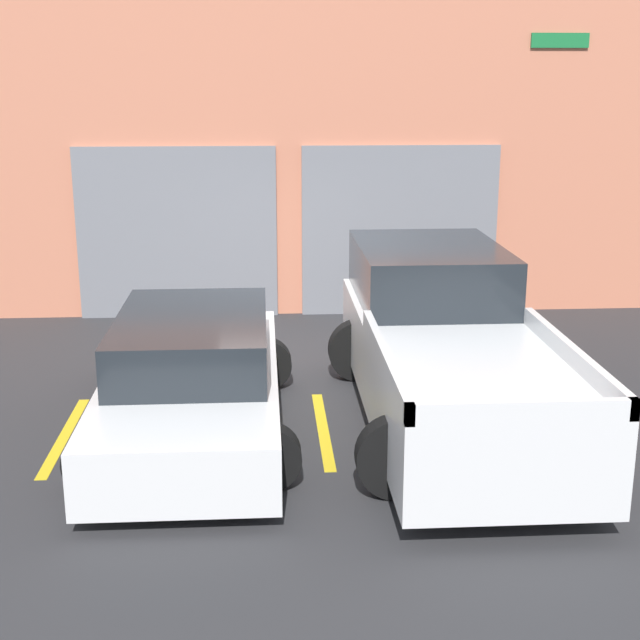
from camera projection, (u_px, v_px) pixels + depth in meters
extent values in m
plane|color=#2D2D30|center=(313.00, 372.00, 11.59)|extent=(28.00, 28.00, 0.00)
cube|color=#D17A5B|center=(300.00, 130.00, 14.01)|extent=(14.42, 0.60, 5.82)
cube|color=slate|center=(177.00, 233.00, 13.97)|extent=(3.12, 0.08, 2.69)
cube|color=slate|center=(400.00, 231.00, 14.19)|extent=(3.12, 0.08, 2.69)
cube|color=#197238|center=(560.00, 40.00, 13.59)|extent=(0.90, 0.03, 0.22)
cube|color=white|center=(451.00, 370.00, 9.61)|extent=(1.86, 5.30, 0.87)
cube|color=#1E2328|center=(429.00, 272.00, 10.82)|extent=(1.71, 2.39, 0.67)
cube|color=white|center=(385.00, 359.00, 8.27)|extent=(0.08, 2.92, 0.18)
cube|color=white|center=(573.00, 355.00, 8.38)|extent=(0.08, 2.92, 0.18)
cube|color=white|center=(522.00, 412.00, 6.96)|extent=(1.86, 0.08, 0.18)
cylinder|color=black|center=(359.00, 350.00, 11.21)|extent=(0.77, 0.22, 0.77)
cylinder|color=black|center=(487.00, 348.00, 11.32)|extent=(0.77, 0.22, 0.77)
cylinder|color=black|center=(398.00, 457.00, 8.05)|extent=(0.77, 0.22, 0.77)
cylinder|color=black|center=(575.00, 452.00, 8.15)|extent=(0.77, 0.22, 0.77)
cube|color=white|center=(193.00, 394.00, 9.49)|extent=(1.78, 4.51, 0.61)
cube|color=#1E2328|center=(192.00, 339.00, 9.45)|extent=(1.57, 2.48, 0.53)
cylinder|color=black|center=(138.00, 366.00, 10.83)|extent=(0.62, 0.22, 0.62)
cylinder|color=black|center=(266.00, 364.00, 10.92)|extent=(0.62, 0.22, 0.62)
cylinder|color=black|center=(97.00, 461.00, 8.13)|extent=(0.62, 0.22, 0.62)
cylinder|color=black|center=(268.00, 457.00, 8.23)|extent=(0.62, 0.22, 0.62)
cube|color=gold|center=(65.00, 435.00, 9.52)|extent=(0.12, 2.20, 0.01)
cube|color=gold|center=(323.00, 429.00, 9.70)|extent=(0.12, 2.20, 0.01)
cube|color=gold|center=(572.00, 423.00, 9.87)|extent=(0.12, 2.20, 0.01)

